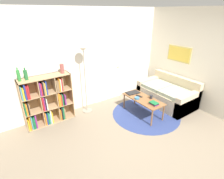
{
  "coord_description": "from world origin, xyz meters",
  "views": [
    {
      "loc": [
        -2.22,
        -1.7,
        2.5
      ],
      "look_at": [
        -0.13,
        1.28,
        0.85
      ],
      "focal_mm": 28.0,
      "sensor_mm": 36.0,
      "label": 1
    }
  ],
  "objects_px": {
    "bowl": "(137,98)",
    "bottle_left": "(19,76)",
    "bookshelf": "(46,101)",
    "cup": "(151,97)",
    "laptop": "(133,93)",
    "floor_lamp": "(84,62)",
    "vase_on_shelf": "(62,68)",
    "bottle_middle": "(26,75)",
    "coffee_table": "(143,100)",
    "couch": "(168,94)"
  },
  "relations": [
    {
      "from": "bookshelf",
      "to": "floor_lamp",
      "type": "bearing_deg",
      "value": -4.69
    },
    {
      "from": "bookshelf",
      "to": "cup",
      "type": "bearing_deg",
      "value": -27.08
    },
    {
      "from": "bottle_middle",
      "to": "vase_on_shelf",
      "type": "height_order",
      "value": "bottle_middle"
    },
    {
      "from": "bowl",
      "to": "bottle_left",
      "type": "bearing_deg",
      "value": 157.92
    },
    {
      "from": "couch",
      "to": "vase_on_shelf",
      "type": "relative_size",
      "value": 7.02
    },
    {
      "from": "laptop",
      "to": "bottle_middle",
      "type": "relative_size",
      "value": 1.48
    },
    {
      "from": "couch",
      "to": "cup",
      "type": "relative_size",
      "value": 16.54
    },
    {
      "from": "bookshelf",
      "to": "coffee_table",
      "type": "xyz_separation_m",
      "value": [
        2.12,
        -1.05,
        -0.16
      ]
    },
    {
      "from": "bottle_left",
      "to": "bottle_middle",
      "type": "distance_m",
      "value": 0.13
    },
    {
      "from": "laptop",
      "to": "bottle_left",
      "type": "height_order",
      "value": "bottle_left"
    },
    {
      "from": "coffee_table",
      "to": "vase_on_shelf",
      "type": "xyz_separation_m",
      "value": [
        -1.65,
        1.05,
        0.87
      ]
    },
    {
      "from": "laptop",
      "to": "cup",
      "type": "bearing_deg",
      "value": -72.43
    },
    {
      "from": "coffee_table",
      "to": "laptop",
      "type": "distance_m",
      "value": 0.41
    },
    {
      "from": "couch",
      "to": "bookshelf",
      "type": "bearing_deg",
      "value": 161.94
    },
    {
      "from": "bowl",
      "to": "bottle_middle",
      "type": "relative_size",
      "value": 0.48
    },
    {
      "from": "cup",
      "to": "bottle_left",
      "type": "relative_size",
      "value": 0.32
    },
    {
      "from": "coffee_table",
      "to": "cup",
      "type": "height_order",
      "value": "cup"
    },
    {
      "from": "couch",
      "to": "laptop",
      "type": "bearing_deg",
      "value": 159.91
    },
    {
      "from": "floor_lamp",
      "to": "vase_on_shelf",
      "type": "height_order",
      "value": "floor_lamp"
    },
    {
      "from": "bookshelf",
      "to": "bottle_left",
      "type": "xyz_separation_m",
      "value": [
        -0.45,
        0.01,
        0.73
      ]
    },
    {
      "from": "bowl",
      "to": "bottle_left",
      "type": "distance_m",
      "value": 2.74
    },
    {
      "from": "laptop",
      "to": "bottle_left",
      "type": "relative_size",
      "value": 1.32
    },
    {
      "from": "floor_lamp",
      "to": "bowl",
      "type": "distance_m",
      "value": 1.6
    },
    {
      "from": "couch",
      "to": "bottle_left",
      "type": "height_order",
      "value": "bottle_left"
    },
    {
      "from": "cup",
      "to": "bottle_middle",
      "type": "relative_size",
      "value": 0.36
    },
    {
      "from": "laptop",
      "to": "bottle_middle",
      "type": "height_order",
      "value": "bottle_middle"
    },
    {
      "from": "bottle_middle",
      "to": "bottle_left",
      "type": "bearing_deg",
      "value": -178.99
    },
    {
      "from": "bookshelf",
      "to": "bowl",
      "type": "height_order",
      "value": "bookshelf"
    },
    {
      "from": "bowl",
      "to": "bookshelf",
      "type": "bearing_deg",
      "value": 153.74
    },
    {
      "from": "couch",
      "to": "coffee_table",
      "type": "distance_m",
      "value": 1.04
    },
    {
      "from": "bookshelf",
      "to": "laptop",
      "type": "bearing_deg",
      "value": -17.05
    },
    {
      "from": "coffee_table",
      "to": "bottle_left",
      "type": "bearing_deg",
      "value": 157.56
    },
    {
      "from": "bookshelf",
      "to": "vase_on_shelf",
      "type": "bearing_deg",
      "value": 0.15
    },
    {
      "from": "floor_lamp",
      "to": "bottle_left",
      "type": "relative_size",
      "value": 5.88
    },
    {
      "from": "bowl",
      "to": "vase_on_shelf",
      "type": "bearing_deg",
      "value": 147.13
    },
    {
      "from": "laptop",
      "to": "bottle_middle",
      "type": "xyz_separation_m",
      "value": [
        -2.43,
        0.66,
        0.81
      ]
    },
    {
      "from": "cup",
      "to": "bottle_middle",
      "type": "distance_m",
      "value": 2.95
    },
    {
      "from": "couch",
      "to": "bottle_left",
      "type": "xyz_separation_m",
      "value": [
        -3.6,
        1.04,
        1.01
      ]
    },
    {
      "from": "bottle_left",
      "to": "vase_on_shelf",
      "type": "relative_size",
      "value": 1.34
    },
    {
      "from": "bottle_left",
      "to": "floor_lamp",
      "type": "bearing_deg",
      "value": -3.59
    },
    {
      "from": "laptop",
      "to": "couch",
      "type": "bearing_deg",
      "value": -20.09
    },
    {
      "from": "bottle_middle",
      "to": "coffee_table",
      "type": "bearing_deg",
      "value": -23.59
    },
    {
      "from": "couch",
      "to": "coffee_table",
      "type": "relative_size",
      "value": 1.38
    },
    {
      "from": "bottle_middle",
      "to": "bowl",
      "type": "bearing_deg",
      "value": -23.29
    },
    {
      "from": "floor_lamp",
      "to": "couch",
      "type": "relative_size",
      "value": 1.12
    },
    {
      "from": "bowl",
      "to": "vase_on_shelf",
      "type": "height_order",
      "value": "vase_on_shelf"
    },
    {
      "from": "vase_on_shelf",
      "to": "cup",
      "type": "bearing_deg",
      "value": -32.73
    },
    {
      "from": "couch",
      "to": "laptop",
      "type": "height_order",
      "value": "couch"
    },
    {
      "from": "bowl",
      "to": "couch",
      "type": "bearing_deg",
      "value": -2.61
    },
    {
      "from": "cup",
      "to": "vase_on_shelf",
      "type": "height_order",
      "value": "vase_on_shelf"
    }
  ]
}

